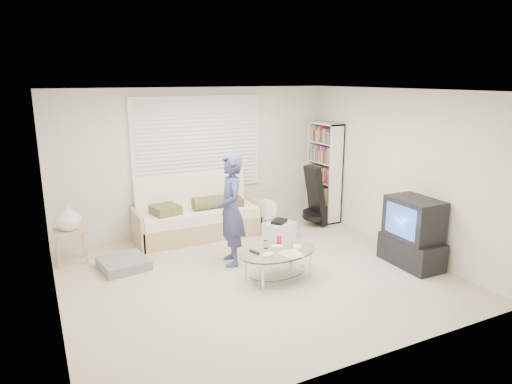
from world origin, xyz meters
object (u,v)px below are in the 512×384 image
bookshelf (324,172)px  tv_unit (413,233)px  futon_sofa (197,217)px  coffee_table (278,257)px

bookshelf → tv_unit: 2.48m
futon_sofa → tv_unit: (2.37, -2.57, 0.15)m
bookshelf → tv_unit: bearing=-92.9°
futon_sofa → tv_unit: 3.50m
tv_unit → coffee_table: 2.03m
futon_sofa → bookshelf: bookshelf is taller
coffee_table → bookshelf: bearing=43.9°
bookshelf → coffee_table: (-2.10, -2.02, -0.59)m
futon_sofa → coffee_table: futon_sofa is taller
tv_unit → coffee_table: (-1.98, 0.41, -0.15)m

